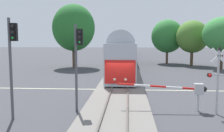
% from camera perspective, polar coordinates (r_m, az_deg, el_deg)
% --- Properties ---
extents(ground_plane, '(220.00, 220.00, 0.00)m').
position_cam_1_polar(ground_plane, '(23.15, 1.85, -5.37)').
color(ground_plane, '#3D3D42').
extents(road_centre_stripe, '(44.00, 0.20, 0.01)m').
position_cam_1_polar(road_centre_stripe, '(23.15, 1.85, -5.36)').
color(road_centre_stripe, beige).
rests_on(road_centre_stripe, ground).
extents(railway_track, '(4.40, 80.00, 0.32)m').
position_cam_1_polar(railway_track, '(23.13, 1.85, -5.14)').
color(railway_track, slate).
rests_on(railway_track, ground).
extents(commuter_train, '(3.04, 65.00, 5.16)m').
position_cam_1_polar(commuter_train, '(52.90, 3.02, 4.14)').
color(commuter_train, '#B2B7C1').
rests_on(commuter_train, railway_track).
extents(crossing_gate_near, '(5.74, 0.40, 1.81)m').
position_cam_1_polar(crossing_gate_near, '(16.89, 16.96, -5.08)').
color(crossing_gate_near, '#B7B7BC').
rests_on(crossing_gate_near, ground).
extents(crossing_signal_mast, '(1.36, 0.44, 4.20)m').
position_cam_1_polar(crossing_signal_mast, '(16.54, 22.95, -1.55)').
color(crossing_signal_mast, '#B2B2B7').
rests_on(crossing_signal_mast, ground).
extents(traffic_signal_near_left, '(0.53, 0.38, 5.82)m').
position_cam_1_polar(traffic_signal_near_left, '(15.22, -21.70, 2.90)').
color(traffic_signal_near_left, '#4C4C51').
rests_on(traffic_signal_near_left, ground).
extents(traffic_signal_median, '(0.53, 0.38, 5.56)m').
position_cam_1_polar(traffic_signal_median, '(15.93, -7.72, 2.81)').
color(traffic_signal_median, '#4C4C51').
rests_on(traffic_signal_median, ground).
extents(oak_behind_train, '(6.78, 6.78, 10.13)m').
position_cam_1_polar(oak_behind_train, '(41.20, -8.68, 8.56)').
color(oak_behind_train, '#4C3828').
rests_on(oak_behind_train, ground).
extents(maple_right_background, '(5.69, 5.69, 7.87)m').
position_cam_1_polar(maple_right_background, '(41.03, 23.66, 6.58)').
color(maple_right_background, '#4C3828').
rests_on(maple_right_background, ground).
extents(oak_far_right, '(5.43, 5.43, 7.76)m').
position_cam_1_polar(oak_far_right, '(45.43, 17.74, 6.34)').
color(oak_far_right, brown).
rests_on(oak_far_right, ground).
extents(elm_centre_background, '(5.89, 5.89, 8.16)m').
position_cam_1_polar(elm_centre_background, '(48.12, 12.43, 6.60)').
color(elm_centre_background, brown).
rests_on(elm_centre_background, ground).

